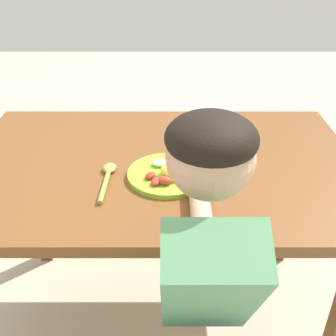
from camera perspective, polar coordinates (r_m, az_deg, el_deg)
name	(u,v)px	position (r m, az deg, el deg)	size (l,w,h in m)	color
ground_plane	(162,311)	(1.77, -0.85, -19.41)	(8.00, 8.00, 0.00)	beige
dining_table	(161,182)	(1.34, -1.05, -1.93)	(1.27, 0.81, 0.71)	brown
plate	(168,174)	(1.21, 0.04, -0.79)	(0.24, 0.24, 0.06)	#8ED033
fork	(219,170)	(1.26, 7.15, -0.21)	(0.09, 0.20, 0.01)	silver
spoon	(108,176)	(1.22, -8.48, -1.10)	(0.04, 0.21, 0.02)	#AA9B47
person	(206,327)	(0.98, 5.31, -21.40)	(0.21, 0.50, 1.06)	#3A4A6C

